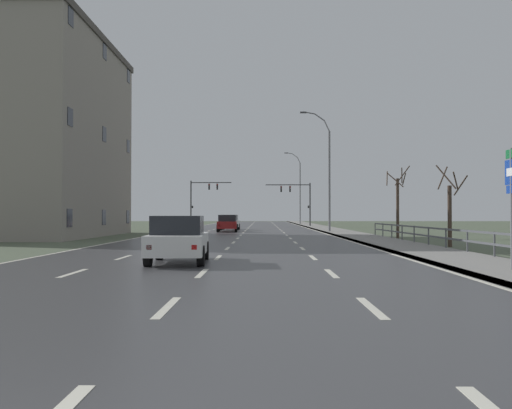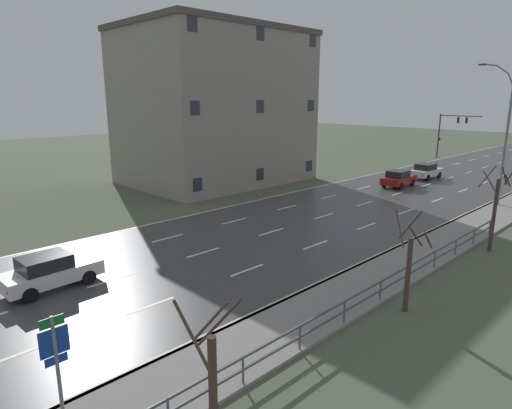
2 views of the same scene
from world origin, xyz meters
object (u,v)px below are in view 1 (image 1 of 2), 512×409
(traffic_signal_left, at_px, (201,195))
(car_distant, at_px, (227,223))
(highway_sign, at_px, (511,193))
(traffic_signal_right, at_px, (298,196))
(brick_building, at_px, (20,136))
(car_near_left, at_px, (230,222))
(street_lamp_distant, at_px, (299,189))
(street_lamp_midground, at_px, (327,173))
(car_near_right, at_px, (179,239))

(traffic_signal_left, height_order, car_distant, traffic_signal_left)
(highway_sign, bearing_deg, traffic_signal_right, 92.03)
(car_distant, xyz_separation_m, brick_building, (-14.62, -10.22, 6.54))
(car_near_left, bearing_deg, traffic_signal_right, 64.77)
(brick_building, bearing_deg, highway_sign, -45.46)
(highway_sign, bearing_deg, street_lamp_distant, 90.76)
(traffic_signal_right, bearing_deg, street_lamp_distant, 85.78)
(traffic_signal_left, relative_size, car_distant, 1.47)
(street_lamp_midground, relative_size, street_lamp_distant, 0.95)
(car_near_left, bearing_deg, street_lamp_distant, 75.15)
(brick_building, bearing_deg, traffic_signal_left, 73.72)
(car_near_right, distance_m, brick_building, 27.36)
(street_lamp_midground, relative_size, car_distant, 2.59)
(traffic_signal_left, bearing_deg, car_distant, -77.75)
(street_lamp_midground, bearing_deg, traffic_signal_right, 92.60)
(street_lamp_distant, distance_m, traffic_signal_right, 14.69)
(street_lamp_midground, xyz_separation_m, car_distant, (-9.00, 1.42, -4.46))
(car_near_right, bearing_deg, car_near_left, 88.01)
(street_lamp_distant, bearing_deg, brick_building, -116.93)
(traffic_signal_left, bearing_deg, street_lamp_midground, -60.07)
(highway_sign, bearing_deg, street_lamp_midground, 91.64)
(highway_sign, xyz_separation_m, traffic_signal_left, (-14.93, 58.04, 2.03))
(street_lamp_distant, distance_m, car_near_left, 31.98)
(street_lamp_distant, relative_size, car_distant, 2.74)
(highway_sign, height_order, car_near_right, highway_sign)
(street_lamp_midground, xyz_separation_m, street_lamp_distant, (0.02, 37.75, 0.31))
(traffic_signal_right, relative_size, car_distant, 1.42)
(car_distant, bearing_deg, traffic_signal_left, 100.00)
(traffic_signal_right, bearing_deg, traffic_signal_left, 175.24)
(street_lamp_distant, height_order, traffic_signal_right, street_lamp_distant)
(street_lamp_midground, height_order, traffic_signal_right, street_lamp_midground)
(street_lamp_distant, relative_size, car_near_right, 2.73)
(car_distant, bearing_deg, highway_sign, -76.44)
(street_lamp_distant, xyz_separation_m, brick_building, (-23.64, -46.55, 1.76))
(street_lamp_midground, relative_size, car_near_right, 2.58)
(car_distant, relative_size, car_near_left, 1.00)
(traffic_signal_right, xyz_separation_m, car_distant, (-7.95, -21.76, -3.21))
(street_lamp_midground, relative_size, car_near_left, 2.60)
(traffic_signal_right, bearing_deg, car_near_left, -117.18)
(highway_sign, distance_m, car_near_left, 42.49)
(car_distant, xyz_separation_m, car_near_right, (0.46, -32.10, 0.00))
(car_near_right, bearing_deg, street_lamp_distant, 80.02)
(car_distant, bearing_deg, street_lamp_midground, -11.22)
(street_lamp_midground, bearing_deg, brick_building, -159.57)
(street_lamp_distant, bearing_deg, car_near_left, -106.80)
(car_near_left, relative_size, brick_building, 0.24)
(brick_building, bearing_deg, car_near_left, 48.29)
(street_lamp_midground, height_order, brick_building, brick_building)
(traffic_signal_left, bearing_deg, street_lamp_distant, 43.97)
(highway_sign, height_order, car_near_left, highway_sign)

